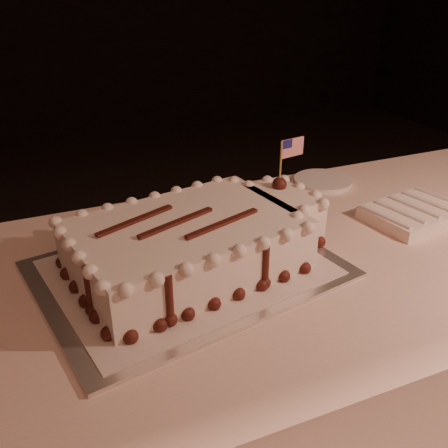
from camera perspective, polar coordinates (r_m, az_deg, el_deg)
name	(u,v)px	position (r m, az deg, el deg)	size (l,w,h in m)	color
banquet_table	(267,386)	(1.30, 4.96, -18.01)	(2.40, 0.80, 0.75)	beige
cake_board	(188,269)	(1.02, -4.16, -5.17)	(0.58, 0.43, 0.01)	silver
doily	(188,267)	(1.02, -4.17, -4.93)	(0.51, 0.39, 0.00)	silver
sheet_cake	(200,240)	(1.00, -2.77, -1.88)	(0.56, 0.38, 0.22)	white
napkin_stack	(413,213)	(1.30, 20.79, 1.17)	(0.25, 0.20, 0.04)	white
side_plate	(323,181)	(1.46, 11.21, 4.85)	(0.16, 0.16, 0.01)	white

